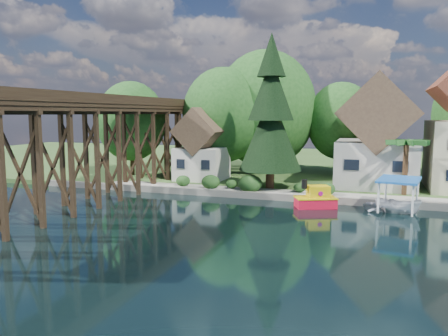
{
  "coord_description": "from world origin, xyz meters",
  "views": [
    {
      "loc": [
        6.55,
        -29.77,
        7.73
      ],
      "look_at": [
        -5.56,
        6.0,
        2.97
      ],
      "focal_mm": 35.0,
      "sensor_mm": 36.0,
      "label": 1
    }
  ],
  "objects_px": {
    "boat_white_a": "(392,206)",
    "boat_canopy": "(398,198)",
    "house_left": "(376,139)",
    "shed": "(202,149)",
    "conifer": "(271,115)",
    "trestle_bridge": "(114,139)",
    "palm_tree": "(407,144)",
    "tugboat": "(316,199)"
  },
  "relations": [
    {
      "from": "house_left",
      "to": "shed",
      "type": "height_order",
      "value": "house_left"
    },
    {
      "from": "trestle_bridge",
      "to": "boat_canopy",
      "type": "xyz_separation_m",
      "value": [
        24.7,
        0.83,
        -4.18
      ]
    },
    {
      "from": "house_left",
      "to": "tugboat",
      "type": "relative_size",
      "value": 2.93
    },
    {
      "from": "palm_tree",
      "to": "boat_canopy",
      "type": "bearing_deg",
      "value": -97.99
    },
    {
      "from": "shed",
      "to": "boat_white_a",
      "type": "relative_size",
      "value": 1.87
    },
    {
      "from": "conifer",
      "to": "palm_tree",
      "type": "bearing_deg",
      "value": 2.89
    },
    {
      "from": "trestle_bridge",
      "to": "palm_tree",
      "type": "distance_m",
      "value": 26.29
    },
    {
      "from": "boat_canopy",
      "to": "trestle_bridge",
      "type": "bearing_deg",
      "value": -178.08
    },
    {
      "from": "shed",
      "to": "tugboat",
      "type": "relative_size",
      "value": 2.09
    },
    {
      "from": "conifer",
      "to": "boat_white_a",
      "type": "height_order",
      "value": "conifer"
    },
    {
      "from": "palm_tree",
      "to": "tugboat",
      "type": "relative_size",
      "value": 1.38
    },
    {
      "from": "trestle_bridge",
      "to": "tugboat",
      "type": "relative_size",
      "value": 11.75
    },
    {
      "from": "conifer",
      "to": "boat_canopy",
      "type": "distance_m",
      "value": 13.9
    },
    {
      "from": "house_left",
      "to": "trestle_bridge",
      "type": "bearing_deg",
      "value": -154.79
    },
    {
      "from": "conifer",
      "to": "tugboat",
      "type": "xyz_separation_m",
      "value": [
        4.99,
        -4.94,
        -6.85
      ]
    },
    {
      "from": "tugboat",
      "to": "boat_canopy",
      "type": "distance_m",
      "value": 6.3
    },
    {
      "from": "boat_white_a",
      "to": "boat_canopy",
      "type": "xyz_separation_m",
      "value": [
        0.42,
        -0.53,
        0.73
      ]
    },
    {
      "from": "shed",
      "to": "boat_white_a",
      "type": "distance_m",
      "value": 21.13
    },
    {
      "from": "palm_tree",
      "to": "boat_canopy",
      "type": "xyz_separation_m",
      "value": [
        -0.79,
        -5.62,
        -3.87
      ]
    },
    {
      "from": "trestle_bridge",
      "to": "tugboat",
      "type": "xyz_separation_m",
      "value": [
        18.42,
        0.9,
        -4.63
      ]
    },
    {
      "from": "house_left",
      "to": "conifer",
      "type": "height_order",
      "value": "conifer"
    },
    {
      "from": "boat_white_a",
      "to": "boat_canopy",
      "type": "relative_size",
      "value": 0.9
    },
    {
      "from": "shed",
      "to": "tugboat",
      "type": "xyz_separation_m",
      "value": [
        13.42,
        -8.42,
        -3.11
      ]
    },
    {
      "from": "house_left",
      "to": "palm_tree",
      "type": "height_order",
      "value": "house_left"
    },
    {
      "from": "trestle_bridge",
      "to": "shed",
      "type": "relative_size",
      "value": 5.63
    },
    {
      "from": "house_left",
      "to": "boat_canopy",
      "type": "relative_size",
      "value": 2.37
    },
    {
      "from": "palm_tree",
      "to": "boat_white_a",
      "type": "height_order",
      "value": "palm_tree"
    },
    {
      "from": "shed",
      "to": "palm_tree",
      "type": "relative_size",
      "value": 1.51
    },
    {
      "from": "conifer",
      "to": "tugboat",
      "type": "bearing_deg",
      "value": -44.68
    },
    {
      "from": "trestle_bridge",
      "to": "palm_tree",
      "type": "height_order",
      "value": "trestle_bridge"
    },
    {
      "from": "conifer",
      "to": "boat_white_a",
      "type": "bearing_deg",
      "value": -22.47
    },
    {
      "from": "house_left",
      "to": "shed",
      "type": "xyz_separation_m",
      "value": [
        -18.0,
        -1.5,
        -1.31
      ]
    },
    {
      "from": "tugboat",
      "to": "boat_canopy",
      "type": "relative_size",
      "value": 0.81
    },
    {
      "from": "house_left",
      "to": "shed",
      "type": "distance_m",
      "value": 18.11
    },
    {
      "from": "shed",
      "to": "boat_canopy",
      "type": "distance_m",
      "value": 21.62
    },
    {
      "from": "palm_tree",
      "to": "tugboat",
      "type": "distance_m",
      "value": 9.97
    },
    {
      "from": "shed",
      "to": "boat_white_a",
      "type": "bearing_deg",
      "value": -22.47
    },
    {
      "from": "trestle_bridge",
      "to": "house_left",
      "type": "relative_size",
      "value": 4.01
    },
    {
      "from": "house_left",
      "to": "palm_tree",
      "type": "bearing_deg",
      "value": -60.39
    },
    {
      "from": "boat_canopy",
      "to": "shed",
      "type": "bearing_deg",
      "value": 156.66
    },
    {
      "from": "palm_tree",
      "to": "shed",
      "type": "bearing_deg",
      "value": 172.01
    },
    {
      "from": "trestle_bridge",
      "to": "palm_tree",
      "type": "bearing_deg",
      "value": 14.21
    }
  ]
}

